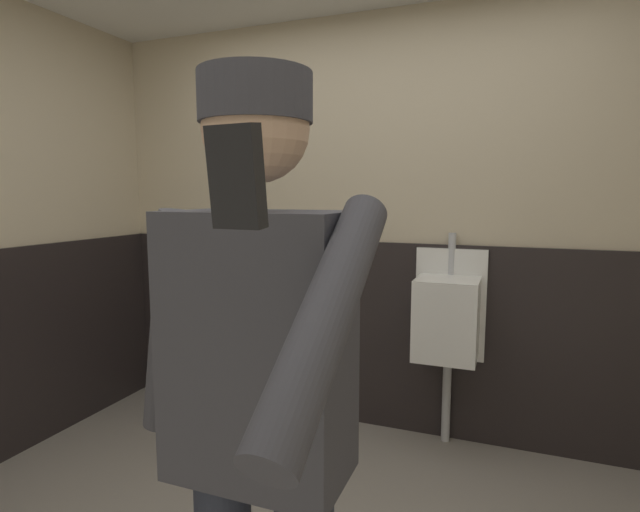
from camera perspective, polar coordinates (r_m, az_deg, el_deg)
wall_back at (r=3.09m, az=8.18°, el=3.42°), size 4.37×0.12×2.53m
wainscot_band_back at (r=3.14m, az=7.65°, el=-9.13°), size 3.77×0.03×1.17m
urinal_solo at (r=2.89m, az=14.45°, el=-6.79°), size 0.40×0.34×1.24m
person at (r=1.19m, az=-7.12°, el=-14.75°), size 0.63×0.60×1.72m
cell_phone at (r=0.54m, az=-9.62°, el=8.93°), size 0.06×0.04×0.11m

